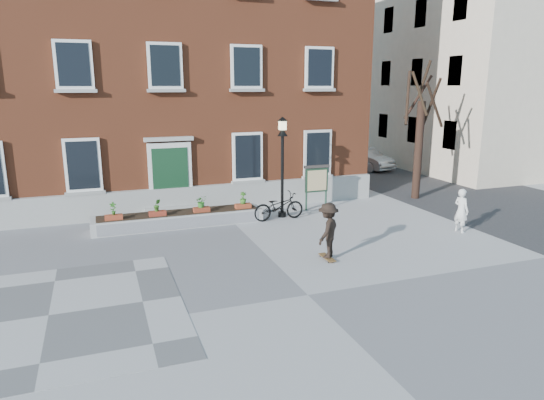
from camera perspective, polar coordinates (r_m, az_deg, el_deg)
name	(u,v)px	position (r m, az deg, el deg)	size (l,w,h in m)	color
ground	(308,295)	(12.34, 4.25, -11.08)	(100.00, 100.00, 0.00)	#98989B
checker_patch	(48,315)	(12.40, -24.81, -12.23)	(6.00, 6.00, 0.01)	#58595B
bicycle	(279,206)	(18.67, 0.79, -0.75)	(0.71, 2.05, 1.08)	black
parked_car	(366,159)	(30.66, 10.98, 4.81)	(1.36, 3.90, 1.29)	silver
bystander	(461,210)	(18.34, 21.37, -1.15)	(0.57, 0.38, 1.57)	silver
brick_building	(149,58)	(24.37, -14.22, 15.84)	(18.40, 10.85, 12.60)	brown
planter_assembly	(180,218)	(18.24, -10.82, -2.09)	(6.20, 1.12, 1.15)	#B8B7B3
bare_tree	(419,138)	(22.90, 16.95, 7.04)	(1.83, 1.83, 6.16)	#301D15
side_street	(427,57)	(37.65, 17.75, 15.74)	(15.20, 36.00, 14.50)	#363638
lamp_post	(282,153)	(18.73, 1.23, 5.53)	(0.40, 0.40, 3.93)	black
notice_board	(317,180)	(20.18, 5.27, 2.38)	(1.10, 0.16, 1.87)	#193324
skateboarder	(328,230)	(14.46, 6.59, -3.58)	(1.21, 1.19, 1.74)	brown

